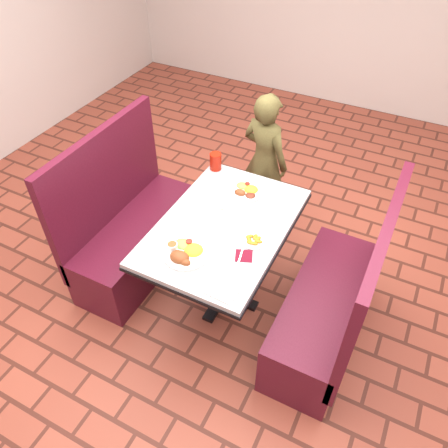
# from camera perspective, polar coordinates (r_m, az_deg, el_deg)

# --- Properties ---
(room) EXTENTS (7.00, 7.04, 2.82)m
(room) POSITION_cam_1_polar(r_m,az_deg,el_deg) (2.26, 0.00, 22.24)
(room) COLOR #9C4633
(room) RESTS_ON ground
(dining_table) EXTENTS (0.81, 1.21, 0.75)m
(dining_table) POSITION_cam_1_polar(r_m,az_deg,el_deg) (2.94, 0.00, -1.38)
(dining_table) COLOR #AEB1B3
(dining_table) RESTS_ON ground
(booth_bench_left) EXTENTS (0.47, 1.20, 1.17)m
(booth_bench_left) POSITION_cam_1_polar(r_m,az_deg,el_deg) (3.50, -11.73, -1.05)
(booth_bench_left) COLOR #561325
(booth_bench_left) RESTS_ON ground
(booth_bench_right) EXTENTS (0.47, 1.20, 1.17)m
(booth_bench_right) POSITION_cam_1_polar(r_m,az_deg,el_deg) (3.03, 13.81, -10.53)
(booth_bench_right) COLOR #561325
(booth_bench_right) RESTS_ON ground
(diner_person) EXTENTS (0.51, 0.40, 1.21)m
(diner_person) POSITION_cam_1_polar(r_m,az_deg,el_deg) (3.72, 5.32, 8.18)
(diner_person) COLOR brown
(diner_person) RESTS_ON ground
(near_dinner_plate) EXTENTS (0.29, 0.29, 0.09)m
(near_dinner_plate) POSITION_cam_1_polar(r_m,az_deg,el_deg) (2.67, -5.14, -3.54)
(near_dinner_plate) COLOR white
(near_dinner_plate) RESTS_ON dining_table
(far_dinner_plate) EXTENTS (0.24, 0.24, 0.06)m
(far_dinner_plate) POSITION_cam_1_polar(r_m,az_deg,el_deg) (3.12, 2.93, 4.49)
(far_dinner_plate) COLOR white
(far_dinner_plate) RESTS_ON dining_table
(plantain_plate) EXTENTS (0.16, 0.16, 0.02)m
(plantain_plate) POSITION_cam_1_polar(r_m,az_deg,el_deg) (2.76, 3.90, -2.13)
(plantain_plate) COLOR white
(plantain_plate) RESTS_ON dining_table
(maroon_napkin) EXTENTS (0.14, 0.14, 0.00)m
(maroon_napkin) POSITION_cam_1_polar(r_m,az_deg,el_deg) (2.67, 2.61, -4.17)
(maroon_napkin) COLOR #5E0E1D
(maroon_napkin) RESTS_ON dining_table
(spoon_utensil) EXTENTS (0.04, 0.14, 0.00)m
(spoon_utensil) POSITION_cam_1_polar(r_m,az_deg,el_deg) (2.66, 2.14, -4.30)
(spoon_utensil) COLOR silver
(spoon_utensil) RESTS_ON dining_table
(red_tumbler) EXTENTS (0.09, 0.09, 0.13)m
(red_tumbler) POSITION_cam_1_polar(r_m,az_deg,el_deg) (3.33, -1.11, 8.18)
(red_tumbler) COLOR #AF1A0B
(red_tumbler) RESTS_ON dining_table
(paper_napkin) EXTENTS (0.19, 0.15, 0.01)m
(paper_napkin) POSITION_cam_1_polar(r_m,az_deg,el_deg) (2.49, -0.30, -8.62)
(paper_napkin) COLOR white
(paper_napkin) RESTS_ON dining_table
(knife_utensil) EXTENTS (0.05, 0.17, 0.00)m
(knife_utensil) POSITION_cam_1_polar(r_m,az_deg,el_deg) (2.69, -4.69, -3.73)
(knife_utensil) COLOR silver
(knife_utensil) RESTS_ON dining_table
(fork_utensil) EXTENTS (0.04, 0.14, 0.00)m
(fork_utensil) POSITION_cam_1_polar(r_m,az_deg,el_deg) (2.66, -4.93, -4.27)
(fork_utensil) COLOR silver
(fork_utensil) RESTS_ON dining_table
(lettuce_shreds) EXTENTS (0.28, 0.32, 0.00)m
(lettuce_shreds) POSITION_cam_1_polar(r_m,az_deg,el_deg) (2.90, 1.24, 0.49)
(lettuce_shreds) COLOR #A7D254
(lettuce_shreds) RESTS_ON dining_table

